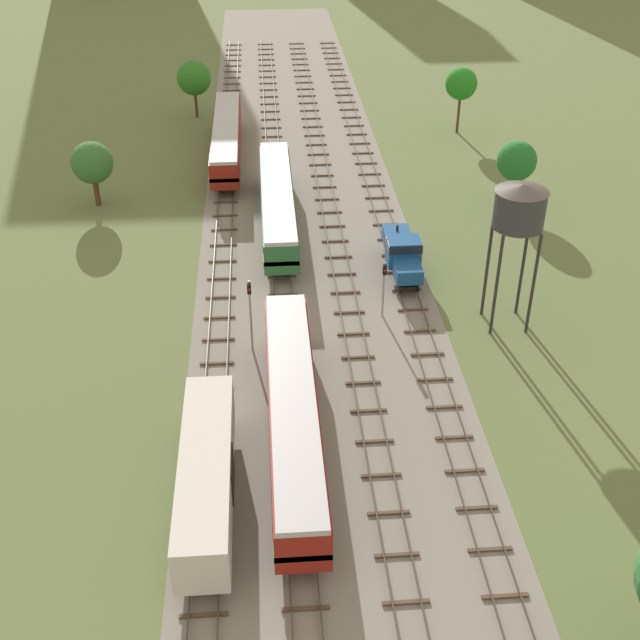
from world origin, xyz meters
TOP-DOWN VIEW (x-y plane):
  - ground_plane at (0.00, 56.00)m, footprint 480.00×480.00m
  - ballast_bed at (0.00, 56.00)m, footprint 19.00×176.00m
  - track_far_left at (-7.50, 57.00)m, footprint 2.40×126.00m
  - track_left at (-2.50, 57.00)m, footprint 2.40×126.00m
  - track_centre_left at (2.50, 57.00)m, footprint 2.40×126.00m
  - track_centre at (7.50, 57.00)m, footprint 2.40×126.00m
  - freight_boxcar_far_left_nearest at (-7.49, 17.87)m, footprint 2.87×14.00m
  - passenger_coach_left_near at (-2.50, 22.78)m, footprint 2.96×22.00m
  - shunter_loco_centre_mid at (7.50, 43.42)m, footprint 2.74×8.46m
  - passenger_coach_left_midfar at (-2.50, 52.82)m, footprint 2.96×22.00m
  - passenger_coach_far_left_far at (-7.50, 69.96)m, footprint 2.96×22.00m
  - water_tower at (14.04, 35.27)m, footprint 3.78×3.78m
  - signal_post_nearest at (-5.00, 33.15)m, footprint 0.28×0.47m
  - signal_post_near at (5.00, 36.87)m, footprint 0.28×0.47m
  - lineside_tree_1 at (-19.88, 59.08)m, footprint 4.00×4.00m
  - lineside_tree_2 at (19.46, 76.46)m, footprint 3.68×3.68m
  - lineside_tree_3 at (20.36, 56.03)m, footprint 3.79×3.79m
  - lineside_tree_4 at (-11.59, 84.24)m, footprint 4.12×4.12m

SIDE VIEW (x-z plane):
  - ground_plane at x=0.00m, z-range 0.00..0.00m
  - ballast_bed at x=0.00m, z-range 0.00..0.01m
  - track_far_left at x=-7.50m, z-range -0.01..0.28m
  - track_left at x=-2.50m, z-range -0.01..0.28m
  - track_centre_left at x=2.50m, z-range -0.01..0.28m
  - track_centre at x=7.50m, z-range -0.01..0.28m
  - shunter_loco_centre_mid at x=7.50m, z-range 0.46..3.56m
  - freight_boxcar_far_left_nearest at x=-7.49m, z-range 0.65..4.25m
  - passenger_coach_left_near at x=-2.50m, z-range 0.71..4.51m
  - passenger_coach_left_midfar at x=-2.50m, z-range 0.71..4.51m
  - passenger_coach_far_left_far at x=-7.50m, z-range 0.71..4.51m
  - signal_post_near at x=5.00m, z-range 0.67..5.32m
  - signal_post_nearest at x=-5.00m, z-range 0.75..6.44m
  - lineside_tree_1 at x=-19.88m, z-range 1.14..7.50m
  - lineside_tree_3 at x=20.36m, z-range 1.30..7.75m
  - lineside_tree_4 at x=-11.59m, z-range 1.38..8.29m
  - lineside_tree_2 at x=19.46m, z-range 1.95..9.60m
  - water_tower at x=14.04m, z-range 3.83..15.14m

